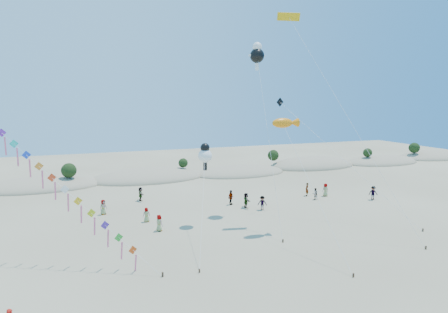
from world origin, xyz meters
TOP-DOWN VIEW (x-y plane):
  - dune_ridge at (1.06, 45.14)m, footprint 145.30×11.49m
  - fish_kite at (8.88, 15.88)m, footprint 2.77×11.60m
  - cartoon_kite_low at (2.07, 20.27)m, footprint 4.67×11.59m
  - cartoon_kite_high at (9.29, 23.38)m, footprint 3.29×11.64m
  - parafoil_kite at (11.17, 19.36)m, footprint 8.19×13.24m
  - dark_kite at (14.63, 19.33)m, footprint 10.07×12.60m
  - beachgoers at (8.43, 24.92)m, footprint 34.48×13.38m

SIDE VIEW (x-z plane):
  - dune_ridge at x=1.06m, z-range -2.67..2.90m
  - beachgoers at x=8.43m, z-range -0.05..1.79m
  - cartoon_kite_low at x=2.07m, z-range 3.09..11.61m
  - dark_kite at x=14.63m, z-range 2.57..15.75m
  - fish_kite at x=8.88m, z-range 5.07..16.25m
  - cartoon_kite_high at x=9.29m, z-range 8.33..27.67m
  - parafoil_kite at x=11.17m, z-range 10.10..31.97m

